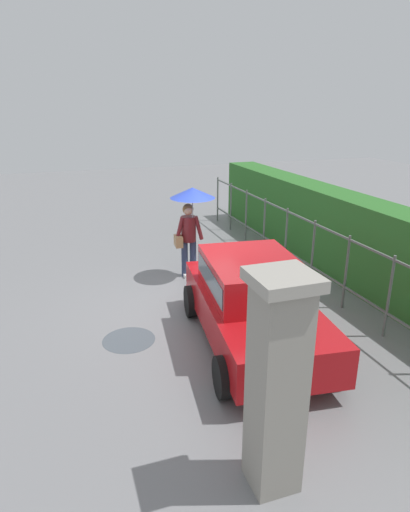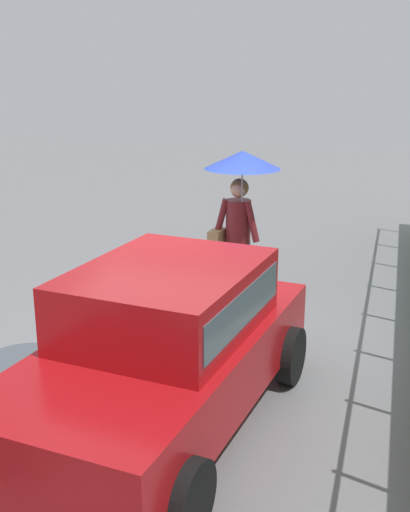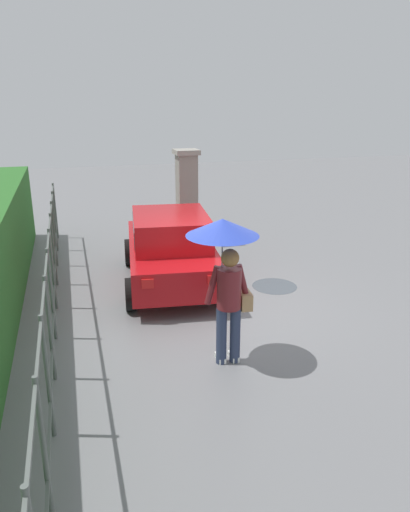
# 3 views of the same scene
# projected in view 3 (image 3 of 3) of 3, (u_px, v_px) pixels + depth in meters

# --- Properties ---
(ground_plane) EXTENTS (40.00, 40.00, 0.00)m
(ground_plane) POSITION_uv_depth(u_px,v_px,m) (221.00, 310.00, 8.67)
(ground_plane) COLOR slate
(car) EXTENTS (3.89, 2.21, 1.48)m
(car) POSITION_uv_depth(u_px,v_px,m) (171.00, 246.00, 9.67)
(car) COLOR #B71116
(car) RESTS_ON ground
(pedestrian) EXTENTS (1.00, 1.00, 2.11)m
(pedestrian) POSITION_uv_depth(u_px,v_px,m) (226.00, 256.00, 6.53)
(pedestrian) COLOR #2D3856
(pedestrian) RESTS_ON ground
(gate_pillar) EXTENTS (0.60, 0.60, 2.42)m
(gate_pillar) POSITION_uv_depth(u_px,v_px,m) (187.00, 196.00, 12.29)
(gate_pillar) COLOR gray
(gate_pillar) RESTS_ON ground
(fence_section) EXTENTS (12.06, 0.05, 1.50)m
(fence_section) POSITION_uv_depth(u_px,v_px,m) (51.00, 290.00, 7.39)
(fence_section) COLOR #59605B
(fence_section) RESTS_ON ground
(puddle_near) EXTENTS (0.91, 0.91, 0.00)m
(puddle_near) POSITION_uv_depth(u_px,v_px,m) (274.00, 286.00, 9.76)
(puddle_near) COLOR #4C545B
(puddle_near) RESTS_ON ground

